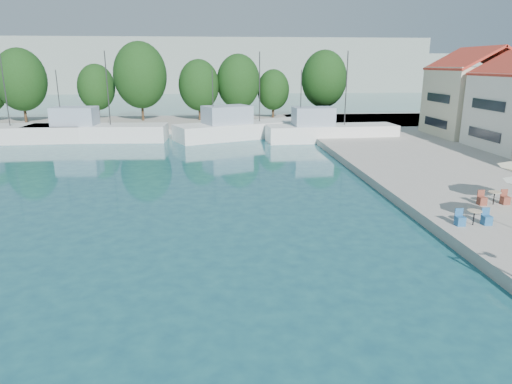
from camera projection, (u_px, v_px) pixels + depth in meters
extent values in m
cube|color=#AFA79E|center=(193.00, 124.00, 64.41)|extent=(90.00, 16.00, 0.60)
cube|color=gray|center=(137.00, 66.00, 149.59)|extent=(180.00, 40.00, 16.00)
cube|color=gray|center=(330.00, 71.00, 175.41)|extent=(140.00, 40.00, 12.00)
cube|color=beige|center=(475.00, 102.00, 50.77)|extent=(8.60, 8.50, 7.50)
pyramid|color=#C2412B|center=(482.00, 50.00, 49.27)|extent=(9.00, 8.80, 1.80)
cylinder|color=#2D2D2D|center=(5.00, 89.00, 49.60)|extent=(0.12, 0.12, 8.00)
cube|color=silver|center=(98.00, 135.00, 51.57)|extent=(15.64, 4.76, 2.20)
cube|color=#8C9CAD|center=(75.00, 116.00, 50.91)|extent=(4.78, 3.31, 2.00)
cylinder|color=#2D2D2D|center=(107.00, 89.00, 50.26)|extent=(0.12, 0.12, 8.00)
cylinder|color=#2D2D2D|center=(59.00, 98.00, 50.31)|extent=(0.10, 0.10, 6.00)
cube|color=white|center=(247.00, 131.00, 54.06)|extent=(17.44, 10.83, 2.20)
cube|color=#8C9CAD|center=(227.00, 115.00, 52.32)|extent=(6.06, 5.16, 2.00)
cylinder|color=#2D2D2D|center=(260.00, 87.00, 53.47)|extent=(0.12, 0.12, 8.00)
cylinder|color=#2D2D2D|center=(213.00, 97.00, 50.99)|extent=(0.10, 0.10, 6.00)
cube|color=white|center=(331.00, 135.00, 51.50)|extent=(14.74, 4.50, 2.20)
cube|color=#8C9CAD|center=(313.00, 116.00, 50.64)|extent=(4.51, 3.13, 2.00)
cylinder|color=#2D2D2D|center=(346.00, 88.00, 50.31)|extent=(0.12, 0.12, 8.00)
cylinder|color=#2D2D2D|center=(301.00, 98.00, 49.90)|extent=(0.10, 0.10, 6.00)
cylinder|color=#3F2B19|center=(24.00, 106.00, 62.70)|extent=(0.36, 0.36, 4.43)
ellipsoid|color=#173410|center=(21.00, 80.00, 61.74)|extent=(6.73, 6.73, 8.42)
cylinder|color=#3F2B19|center=(98.00, 107.00, 67.21)|extent=(0.36, 0.36, 3.51)
ellipsoid|color=#173410|center=(96.00, 87.00, 66.45)|extent=(5.33, 5.33, 6.66)
cylinder|color=#3F2B19|center=(142.00, 103.00, 64.82)|extent=(0.36, 0.36, 4.85)
ellipsoid|color=#173410|center=(140.00, 75.00, 63.77)|extent=(7.37, 7.37, 9.21)
cylinder|color=#3F2B19|center=(200.00, 107.00, 65.53)|extent=(0.36, 0.36, 3.79)
ellipsoid|color=#173410|center=(199.00, 85.00, 64.72)|extent=(5.76, 5.76, 7.20)
cylinder|color=#3F2B19|center=(239.00, 105.00, 66.57)|extent=(0.36, 0.36, 4.12)
ellipsoid|color=#173410|center=(238.00, 82.00, 65.68)|extent=(6.26, 6.26, 7.82)
cylinder|color=#3F2B19|center=(273.00, 107.00, 68.73)|extent=(0.36, 0.36, 3.16)
ellipsoid|color=#173410|center=(273.00, 90.00, 68.05)|extent=(4.80, 4.80, 6.00)
cylinder|color=#3F2B19|center=(323.00, 103.00, 68.20)|extent=(0.36, 0.36, 4.38)
ellipsoid|color=#173410|center=(324.00, 79.00, 67.26)|extent=(6.66, 6.66, 8.33)
cylinder|color=black|center=(474.00, 218.00, 22.76)|extent=(0.06, 0.06, 0.74)
cylinder|color=tan|center=(475.00, 211.00, 22.66)|extent=(0.70, 0.70, 0.04)
cube|color=#245C92|center=(487.00, 220.00, 22.86)|extent=(0.42, 0.42, 0.46)
cube|color=#245C92|center=(460.00, 221.00, 22.74)|extent=(0.42, 0.42, 0.46)
cylinder|color=black|center=(494.00, 198.00, 26.11)|extent=(0.06, 0.06, 0.74)
cylinder|color=tan|center=(495.00, 192.00, 26.01)|extent=(0.70, 0.70, 0.04)
cube|color=brown|center=(505.00, 200.00, 26.21)|extent=(0.42, 0.42, 0.46)
cube|color=brown|center=(482.00, 201.00, 26.09)|extent=(0.42, 0.42, 0.46)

